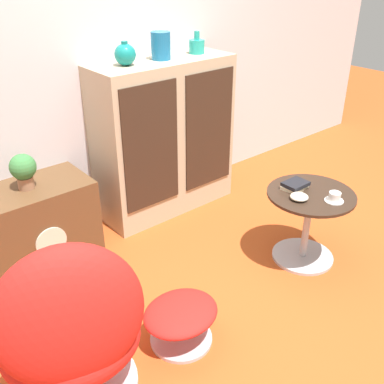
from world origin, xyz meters
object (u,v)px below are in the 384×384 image
(teacup, at_px, (334,198))
(egg_chair, at_px, (71,331))
(vase_inner_right, at_px, (197,46))
(sideboard, at_px, (164,138))
(tv_console, at_px, (36,222))
(potted_plant, at_px, (23,169))
(vase_inner_left, at_px, (161,46))
(bowl, at_px, (299,197))
(ottoman, at_px, (181,317))
(vase_leftmost, at_px, (125,54))
(coffee_table, at_px, (308,219))
(book_stack, at_px, (295,185))

(teacup, bearing_deg, egg_chair, 175.36)
(egg_chair, xyz_separation_m, teacup, (1.66, -0.13, 0.10))
(egg_chair, height_order, vase_inner_right, vase_inner_right)
(sideboard, bearing_deg, tv_console, -179.81)
(potted_plant, xyz_separation_m, teacup, (1.36, -1.30, -0.13))
(vase_inner_left, relative_size, bowl, 1.66)
(ottoman, bearing_deg, egg_chair, 177.13)
(vase_leftmost, bearing_deg, sideboard, -0.77)
(bowl, bearing_deg, sideboard, 97.15)
(vase_leftmost, bearing_deg, coffee_table, -64.26)
(coffee_table, distance_m, potted_plant, 1.80)
(teacup, bearing_deg, vase_inner_left, 102.61)
(vase_inner_left, bearing_deg, ottoman, -123.86)
(vase_inner_right, relative_size, book_stack, 0.96)
(tv_console, distance_m, book_stack, 1.68)
(egg_chair, distance_m, book_stack, 1.61)
(vase_inner_right, relative_size, teacup, 1.39)
(vase_leftmost, bearing_deg, vase_inner_left, 0.00)
(egg_chair, relative_size, bowl, 7.87)
(vase_leftmost, height_order, book_stack, vase_leftmost)
(vase_inner_left, height_order, vase_inner_right, vase_inner_left)
(tv_console, height_order, potted_plant, potted_plant)
(book_stack, bearing_deg, coffee_table, -73.02)
(tv_console, distance_m, egg_chair, 1.21)
(vase_inner_left, bearing_deg, coffee_table, -76.84)
(ottoman, bearing_deg, book_stack, 7.98)
(coffee_table, height_order, vase_inner_left, vase_inner_left)
(tv_console, distance_m, bowl, 1.68)
(egg_chair, xyz_separation_m, book_stack, (1.61, 0.12, 0.10))
(coffee_table, bearing_deg, egg_chair, -179.52)
(teacup, relative_size, bowl, 1.02)
(vase_inner_left, distance_m, teacup, 1.52)
(vase_inner_left, bearing_deg, vase_leftmost, 180.00)
(vase_inner_left, xyz_separation_m, potted_plant, (-1.07, -0.01, -0.60))
(ottoman, relative_size, potted_plant, 1.78)
(coffee_table, bearing_deg, vase_inner_right, 87.46)
(vase_inner_left, height_order, potted_plant, vase_inner_left)
(egg_chair, xyz_separation_m, vase_inner_left, (1.37, 1.17, 0.83))
(bowl, bearing_deg, vase_leftmost, 110.59)
(vase_inner_right, height_order, potted_plant, vase_inner_right)
(tv_console, distance_m, vase_inner_left, 1.44)
(vase_inner_left, relative_size, vase_inner_right, 1.17)
(book_stack, height_order, bowl, book_stack)
(egg_chair, distance_m, vase_inner_right, 2.20)
(sideboard, xyz_separation_m, potted_plant, (-1.07, -0.00, 0.07))
(ottoman, xyz_separation_m, book_stack, (1.04, 0.15, 0.35))
(tv_console, relative_size, coffee_table, 1.33)
(ottoman, bearing_deg, coffee_table, 2.24)
(sideboard, bearing_deg, potted_plant, -179.84)
(ottoman, xyz_separation_m, coffee_table, (1.07, 0.04, 0.14))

